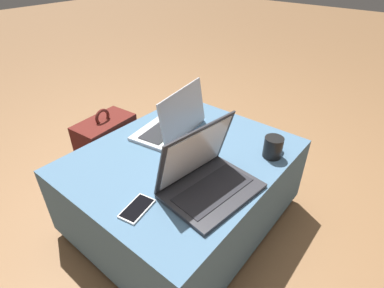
{
  "coord_description": "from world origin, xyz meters",
  "views": [
    {
      "loc": [
        -0.81,
        -0.72,
        1.17
      ],
      "look_at": [
        0.0,
        -0.05,
        0.48
      ],
      "focal_mm": 28.0,
      "sensor_mm": 36.0,
      "label": 1
    }
  ],
  "objects_px": {
    "cell_phone": "(137,208)",
    "backpack": "(108,153)",
    "coffee_mug": "(274,147)",
    "laptop_near": "(206,177)",
    "laptop_far": "(173,123)"
  },
  "relations": [
    {
      "from": "laptop_far",
      "to": "laptop_near",
      "type": "bearing_deg",
      "value": 49.93
    },
    {
      "from": "laptop_far",
      "to": "coffee_mug",
      "type": "relative_size",
      "value": 3.21
    },
    {
      "from": "laptop_near",
      "to": "cell_phone",
      "type": "xyz_separation_m",
      "value": [
        -0.24,
        0.12,
        -0.05
      ]
    },
    {
      "from": "cell_phone",
      "to": "backpack",
      "type": "relative_size",
      "value": 0.3
    },
    {
      "from": "laptop_far",
      "to": "coffee_mug",
      "type": "distance_m",
      "value": 0.49
    },
    {
      "from": "laptop_near",
      "to": "cell_phone",
      "type": "bearing_deg",
      "value": 160.4
    },
    {
      "from": "laptop_far",
      "to": "cell_phone",
      "type": "distance_m",
      "value": 0.54
    },
    {
      "from": "backpack",
      "to": "coffee_mug",
      "type": "xyz_separation_m",
      "value": [
        0.29,
        -0.83,
        0.25
      ]
    },
    {
      "from": "laptop_far",
      "to": "backpack",
      "type": "relative_size",
      "value": 0.81
    },
    {
      "from": "coffee_mug",
      "to": "backpack",
      "type": "bearing_deg",
      "value": 109.44
    },
    {
      "from": "laptop_far",
      "to": "coffee_mug",
      "type": "xyz_separation_m",
      "value": [
        0.13,
        -0.48,
        -0.0
      ]
    },
    {
      "from": "cell_phone",
      "to": "coffee_mug",
      "type": "bearing_deg",
      "value": -120.75
    },
    {
      "from": "cell_phone",
      "to": "backpack",
      "type": "bearing_deg",
      "value": -37.15
    },
    {
      "from": "backpack",
      "to": "coffee_mug",
      "type": "height_order",
      "value": "coffee_mug"
    },
    {
      "from": "backpack",
      "to": "laptop_far",
      "type": "bearing_deg",
      "value": 110.28
    }
  ]
}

